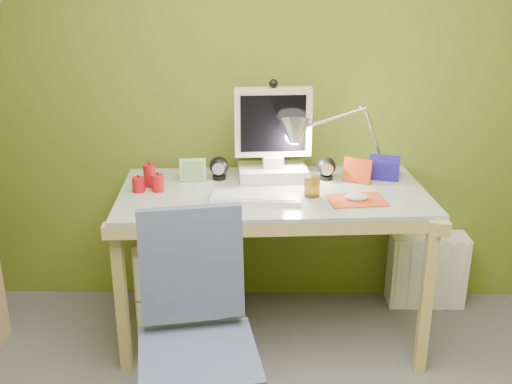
{
  "coord_description": "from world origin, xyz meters",
  "views": [
    {
      "loc": [
        0.03,
        -1.49,
        1.77
      ],
      "look_at": [
        0.0,
        1.0,
        0.85
      ],
      "focal_mm": 42.0,
      "sensor_mm": 36.0,
      "label": 1
    }
  ],
  "objects_px": {
    "desk_lamp": "(364,126)",
    "radiator": "(427,270)",
    "task_chair": "(199,360)",
    "monitor": "(273,129)",
    "desk": "(272,263)"
  },
  "relations": [
    {
      "from": "desk_lamp",
      "to": "radiator",
      "type": "height_order",
      "value": "desk_lamp"
    },
    {
      "from": "task_chair",
      "to": "desk_lamp",
      "type": "bearing_deg",
      "value": 44.42
    },
    {
      "from": "desk_lamp",
      "to": "task_chair",
      "type": "distance_m",
      "value": 1.42
    },
    {
      "from": "task_chair",
      "to": "radiator",
      "type": "bearing_deg",
      "value": 34.56
    },
    {
      "from": "monitor",
      "to": "task_chair",
      "type": "relative_size",
      "value": 0.58
    },
    {
      "from": "monitor",
      "to": "radiator",
      "type": "relative_size",
      "value": 1.23
    },
    {
      "from": "desk",
      "to": "radiator",
      "type": "xyz_separation_m",
      "value": [
        0.87,
        0.29,
        -0.18
      ]
    },
    {
      "from": "desk_lamp",
      "to": "task_chair",
      "type": "height_order",
      "value": "desk_lamp"
    },
    {
      "from": "desk_lamp",
      "to": "radiator",
      "type": "relative_size",
      "value": 1.32
    },
    {
      "from": "radiator",
      "to": "monitor",
      "type": "bearing_deg",
      "value": -172.36
    },
    {
      "from": "desk",
      "to": "monitor",
      "type": "relative_size",
      "value": 2.86
    },
    {
      "from": "desk_lamp",
      "to": "desk",
      "type": "bearing_deg",
      "value": -167.81
    },
    {
      "from": "monitor",
      "to": "task_chair",
      "type": "distance_m",
      "value": 1.24
    },
    {
      "from": "desk_lamp",
      "to": "task_chair",
      "type": "bearing_deg",
      "value": -134.43
    },
    {
      "from": "desk",
      "to": "monitor",
      "type": "distance_m",
      "value": 0.67
    }
  ]
}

